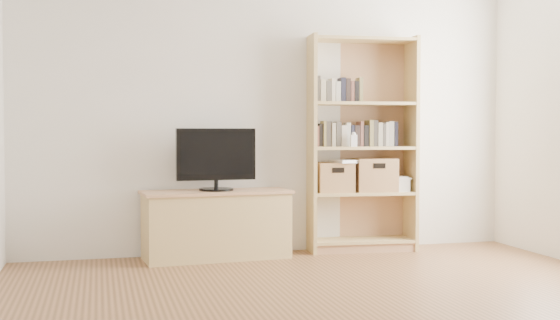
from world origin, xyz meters
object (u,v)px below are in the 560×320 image
object	(u,v)px
tv_stand	(216,226)
bookshelf	(362,144)
baby_monitor	(354,141)
laptop	(352,161)
television	(216,159)
basket_right	(375,175)
basket_left	(334,177)

from	to	relation	value
tv_stand	bookshelf	bearing A→B (deg)	-2.65
bookshelf	tv_stand	bearing A→B (deg)	-173.15
baby_monitor	tv_stand	bearing A→B (deg)	-177.71
bookshelf	laptop	world-z (taller)	bookshelf
bookshelf	laptop	size ratio (longest dim) A/B	5.57
television	basket_right	xyz separation A→B (m)	(1.45, 0.04, -0.16)
tv_stand	baby_monitor	size ratio (longest dim) A/B	11.46
laptop	basket_right	bearing A→B (deg)	-13.88
television	basket_left	xyz separation A→B (m)	(1.08, 0.07, -0.18)
basket_right	laptop	bearing A→B (deg)	-176.53
baby_monitor	bookshelf	bearing A→B (deg)	44.84
basket_left	television	bearing A→B (deg)	-172.52
tv_stand	basket_right	size ratio (longest dim) A/B	3.33
baby_monitor	laptop	bearing A→B (deg)	81.29
basket_left	bookshelf	bearing A→B (deg)	0.48
baby_monitor	laptop	size ratio (longest dim) A/B	0.30
bookshelf	basket_left	xyz separation A→B (m)	(-0.26, 0.01, -0.30)
television	basket_left	world-z (taller)	television
basket_left	laptop	world-z (taller)	laptop
tv_stand	baby_monitor	world-z (taller)	baby_monitor
tv_stand	bookshelf	size ratio (longest dim) A/B	0.63
television	laptop	size ratio (longest dim) A/B	1.95
bookshelf	baby_monitor	xyz separation A→B (m)	(-0.12, -0.10, 0.03)
bookshelf	basket_left	bearing A→B (deg)	-178.81
basket_left	basket_right	size ratio (longest dim) A/B	0.88
baby_monitor	laptop	world-z (taller)	baby_monitor
tv_stand	bookshelf	world-z (taller)	bookshelf
baby_monitor	basket_right	distance (m)	0.40
baby_monitor	basket_right	world-z (taller)	baby_monitor
television	baby_monitor	world-z (taller)	television
basket_right	laptop	size ratio (longest dim) A/B	1.05
bookshelf	television	bearing A→B (deg)	-173.15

